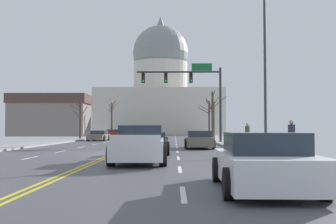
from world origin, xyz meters
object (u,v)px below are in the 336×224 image
object	(u,v)px
signal_gantry	(191,85)
pedestrian_01	(292,135)
street_lamp_right	(260,57)
pickup_truck_near_03	(140,145)
bicycle_parked	(260,143)
sedan_near_02	(151,144)
sedan_near_00	(155,138)
sedan_near_04	(263,163)
pedestrian_00	(247,133)
sedan_near_01	(199,140)
sedan_oncoming_00	(99,136)
sedan_oncoming_01	(114,134)

from	to	relation	value
signal_gantry	pedestrian_01	size ratio (longest dim) A/B	4.77
street_lamp_right	pickup_truck_near_03	bearing A→B (deg)	-140.11
bicycle_parked	sedan_near_02	bearing A→B (deg)	-160.23
sedan_near_00	sedan_near_04	xyz separation A→B (m)	(3.64, -25.07, 0.07)
pedestrian_00	sedan_near_01	bearing A→B (deg)	-157.02
signal_gantry	sedan_near_02	world-z (taller)	signal_gantry
sedan_near_04	sedan_near_01	bearing A→B (deg)	90.89
sedan_oncoming_00	pedestrian_00	size ratio (longest dim) A/B	2.66
sedan_near_00	pedestrian_00	distance (m)	8.26
sedan_near_02	pedestrian_01	bearing A→B (deg)	-20.40
bicycle_parked	sedan_near_00	bearing A→B (deg)	124.36
sedan_near_04	bicycle_parked	bearing A→B (deg)	78.34
street_lamp_right	sedan_near_01	size ratio (longest dim) A/B	1.91
pickup_truck_near_03	sedan_oncoming_01	xyz separation A→B (m)	(-6.90, 39.39, -0.11)
pedestrian_01	sedan_oncoming_00	bearing A→B (deg)	118.41
sedan_near_01	sedan_near_00	bearing A→B (deg)	119.43
sedan_oncoming_00	pedestrian_00	xyz separation A→B (m)	(13.87, -15.68, 0.51)
sedan_oncoming_00	bicycle_parked	world-z (taller)	sedan_oncoming_00
sedan_near_00	sedan_oncoming_01	world-z (taller)	sedan_oncoming_01
sedan_near_02	pedestrian_00	bearing A→B (deg)	49.60
sedan_near_01	pickup_truck_near_03	xyz separation A→B (m)	(-3.15, -11.70, 0.12)
sedan_near_04	pedestrian_00	size ratio (longest dim) A/B	2.69
signal_gantry	pickup_truck_near_03	distance (m)	21.66
sedan_oncoming_01	sedan_near_00	bearing A→B (deg)	-72.86
sedan_near_04	pedestrian_01	world-z (taller)	pedestrian_01
pickup_truck_near_03	sedan_near_02	bearing A→B (deg)	88.70
signal_gantry	sedan_near_02	distance (m)	16.52
sedan_near_00	sedan_near_02	bearing A→B (deg)	-88.54
sedan_near_02	pickup_truck_near_03	bearing A→B (deg)	-91.30
pedestrian_00	pedestrian_01	xyz separation A→B (m)	(0.25, -10.42, 0.00)
street_lamp_right	pedestrian_01	bearing A→B (deg)	-65.99
sedan_near_02	bicycle_parked	world-z (taller)	sedan_near_02
street_lamp_right	sedan_near_04	bearing A→B (deg)	-101.77
street_lamp_right	sedan_oncoming_01	size ratio (longest dim) A/B	1.86
sedan_near_02	sedan_oncoming_01	xyz separation A→B (m)	(-7.03, 33.99, 0.03)
pickup_truck_near_03	sedan_oncoming_00	xyz separation A→B (m)	(-7.07, 28.93, -0.15)
bicycle_parked	street_lamp_right	bearing A→B (deg)	-101.12
sedan_near_01	sedan_near_02	world-z (taller)	sedan_near_01
pickup_truck_near_03	pedestrian_00	size ratio (longest dim) A/B	3.34
pickup_truck_near_03	bicycle_parked	distance (m)	10.15
pedestrian_01	bicycle_parked	size ratio (longest dim) A/B	0.94
sedan_near_01	sedan_oncoming_01	distance (m)	29.46
sedan_near_01	pedestrian_00	size ratio (longest dim) A/B	2.77
sedan_near_01	bicycle_parked	distance (m)	5.25
sedan_near_04	sedan_oncoming_00	size ratio (longest dim) A/B	1.01
street_lamp_right	bicycle_parked	xyz separation A→B (m)	(0.52, 2.67, -4.75)
signal_gantry	bicycle_parked	bearing A→B (deg)	-74.68
sedan_near_00	sedan_near_04	distance (m)	25.33
sedan_near_02	sedan_oncoming_01	distance (m)	34.71
pickup_truck_near_03	pedestrian_01	size ratio (longest dim) A/B	3.32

